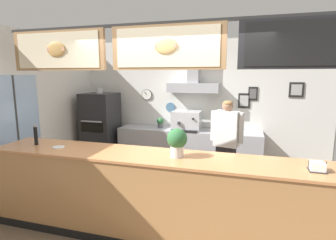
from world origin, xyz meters
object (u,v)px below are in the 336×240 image
potted_thyme (226,124)px  condiment_plate (58,147)px  basil_vase (177,142)px  napkin_holder (317,167)px  espresso_machine (187,121)px  pizza_oven (101,130)px  pepper_grinder (36,135)px  potted_oregano (160,122)px  shop_worker (226,147)px

potted_thyme → condiment_plate: potted_thyme is taller
basil_vase → napkin_holder: (1.48, -0.06, -0.14)m
espresso_machine → condiment_plate: 2.73m
pizza_oven → condiment_plate: size_ratio=10.87×
espresso_machine → pepper_grinder: pepper_grinder is taller
espresso_machine → pepper_grinder: (-1.63, -2.39, 0.12)m
potted_thyme → pepper_grinder: bearing=-135.4°
potted_oregano → napkin_holder: 3.51m
shop_worker → pepper_grinder: shop_worker is taller
shop_worker → basil_vase: shop_worker is taller
shop_worker → condiment_plate: bearing=46.4°
potted_thyme → napkin_holder: potted_thyme is taller
potted_thyme → napkin_holder: bearing=-66.7°
basil_vase → pepper_grinder: 2.03m
potted_oregano → pizza_oven: bearing=-169.5°
shop_worker → basil_vase: size_ratio=4.75×
potted_oregano → potted_thyme: bearing=-1.0°
pizza_oven → potted_oregano: (1.31, 0.24, 0.20)m
potted_oregano → pepper_grinder: bearing=-113.1°
condiment_plate → pepper_grinder: pepper_grinder is taller
espresso_machine → potted_oregano: size_ratio=2.73×
espresso_machine → napkin_holder: (1.88, -2.44, 0.02)m
shop_worker → espresso_machine: 1.41m
potted_oregano → pepper_grinder: 2.66m
espresso_machine → potted_thyme: size_ratio=2.14×
condiment_plate → pepper_grinder: size_ratio=0.55×
shop_worker → napkin_holder: 1.71m
shop_worker → napkin_holder: (0.99, -1.37, 0.23)m
condiment_plate → pepper_grinder: 0.42m
shop_worker → potted_thyme: size_ratio=5.97×
condiment_plate → napkin_holder: bearing=-0.2°
pizza_oven → potted_thyme: size_ratio=6.35×
shop_worker → espresso_machine: bearing=-36.4°
basil_vase → shop_worker: bearing=69.4°
potted_oregano → condiment_plate: size_ratio=1.34×
pizza_oven → shop_worker: size_ratio=1.06×
espresso_machine → shop_worker: bearing=-50.3°
potted_thyme → condiment_plate: 3.20m
basil_vase → condiment_plate: 1.65m
potted_oregano → condiment_plate: bearing=-104.6°
potted_oregano → condiment_plate: (-0.65, -2.48, 0.05)m
napkin_holder → basil_vase: bearing=177.8°
shop_worker → pepper_grinder: size_ratio=5.64×
shop_worker → potted_oregano: (-1.48, 1.12, 0.14)m
basil_vase → potted_thyme: bearing=80.1°
shop_worker → basil_vase: 1.45m
basil_vase → pepper_grinder: basil_vase is taller
shop_worker → potted_thyme: shop_worker is taller
basil_vase → napkin_holder: 1.49m
pepper_grinder → shop_worker: bearing=27.6°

